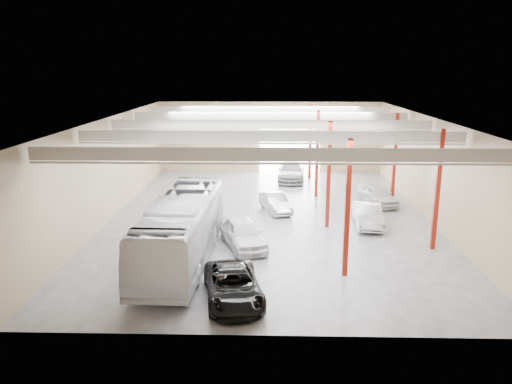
{
  "coord_description": "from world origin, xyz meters",
  "views": [
    {
      "loc": [
        -0.09,
        -33.71,
        10.27
      ],
      "look_at": [
        -0.93,
        -1.44,
        2.2
      ],
      "focal_mm": 35.0,
      "sensor_mm": 36.0,
      "label": 1
    }
  ],
  "objects_px": {
    "coach_bus": "(182,228)",
    "car_right_far": "(378,195)",
    "car_row_a": "(243,233)",
    "black_sedan": "(233,286)",
    "car_row_b": "(275,203)",
    "car_row_c": "(291,171)",
    "car_right_near": "(368,214)"
  },
  "relations": [
    {
      "from": "car_row_c",
      "to": "car_row_b",
      "type": "bearing_deg",
      "value": -95.21
    },
    {
      "from": "coach_bus",
      "to": "car_row_a",
      "type": "bearing_deg",
      "value": 33.57
    },
    {
      "from": "black_sedan",
      "to": "coach_bus",
      "type": "bearing_deg",
      "value": 111.62
    },
    {
      "from": "car_row_b",
      "to": "coach_bus",
      "type": "bearing_deg",
      "value": -136.55
    },
    {
      "from": "car_row_a",
      "to": "car_row_b",
      "type": "bearing_deg",
      "value": 56.32
    },
    {
      "from": "black_sedan",
      "to": "car_row_b",
      "type": "bearing_deg",
      "value": 71.53
    },
    {
      "from": "black_sedan",
      "to": "car_row_c",
      "type": "bearing_deg",
      "value": 71.3
    },
    {
      "from": "coach_bus",
      "to": "car_right_far",
      "type": "height_order",
      "value": "coach_bus"
    },
    {
      "from": "black_sedan",
      "to": "car_right_far",
      "type": "height_order",
      "value": "car_right_far"
    },
    {
      "from": "car_row_b",
      "to": "car_right_far",
      "type": "distance_m",
      "value": 8.17
    },
    {
      "from": "car_row_a",
      "to": "car_right_near",
      "type": "relative_size",
      "value": 1.05
    },
    {
      "from": "car_row_a",
      "to": "car_right_near",
      "type": "height_order",
      "value": "car_row_a"
    },
    {
      "from": "coach_bus",
      "to": "car_row_c",
      "type": "bearing_deg",
      "value": 72.82
    },
    {
      "from": "coach_bus",
      "to": "car_row_c",
      "type": "xyz_separation_m",
      "value": [
        6.79,
        20.0,
        -0.92
      ]
    },
    {
      "from": "coach_bus",
      "to": "car_right_far",
      "type": "bearing_deg",
      "value": 43.24
    },
    {
      "from": "car_row_b",
      "to": "car_row_c",
      "type": "xyz_separation_m",
      "value": [
        1.6,
        10.5,
        0.18
      ]
    },
    {
      "from": "car_row_b",
      "to": "car_right_far",
      "type": "height_order",
      "value": "car_right_far"
    },
    {
      "from": "coach_bus",
      "to": "car_right_near",
      "type": "distance_m",
      "value": 12.98
    },
    {
      "from": "car_right_far",
      "to": "coach_bus",
      "type": "bearing_deg",
      "value": -152.33
    },
    {
      "from": "car_row_b",
      "to": "car_right_near",
      "type": "bearing_deg",
      "value": -45.51
    },
    {
      "from": "black_sedan",
      "to": "car_row_c",
      "type": "height_order",
      "value": "car_row_c"
    },
    {
      "from": "black_sedan",
      "to": "car_row_b",
      "type": "xyz_separation_m",
      "value": [
        2.07,
        14.5,
        -0.06
      ]
    },
    {
      "from": "car_row_c",
      "to": "car_right_near",
      "type": "distance_m",
      "value": 14.43
    },
    {
      "from": "car_right_near",
      "to": "coach_bus",
      "type": "bearing_deg",
      "value": -147.2
    },
    {
      "from": "car_row_c",
      "to": "coach_bus",
      "type": "bearing_deg",
      "value": -105.3
    },
    {
      "from": "coach_bus",
      "to": "car_right_far",
      "type": "xyz_separation_m",
      "value": [
        13.08,
        11.64,
        -1.0
      ]
    },
    {
      "from": "coach_bus",
      "to": "car_row_a",
      "type": "distance_m",
      "value": 3.89
    },
    {
      "from": "coach_bus",
      "to": "car_row_b",
      "type": "distance_m",
      "value": 10.88
    },
    {
      "from": "black_sedan",
      "to": "car_row_b",
      "type": "height_order",
      "value": "black_sedan"
    },
    {
      "from": "car_row_c",
      "to": "car_right_near",
      "type": "height_order",
      "value": "car_row_c"
    },
    {
      "from": "black_sedan",
      "to": "car_row_b",
      "type": "relative_size",
      "value": 1.29
    },
    {
      "from": "car_row_c",
      "to": "car_right_near",
      "type": "xyz_separation_m",
      "value": [
        4.52,
        -13.7,
        -0.08
      ]
    }
  ]
}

